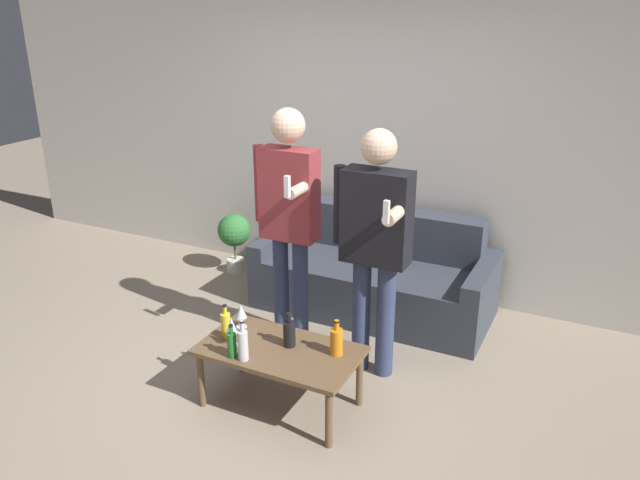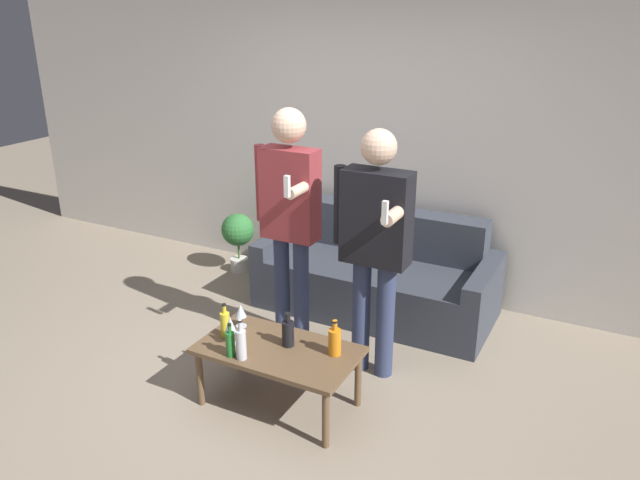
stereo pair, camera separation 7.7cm
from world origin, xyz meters
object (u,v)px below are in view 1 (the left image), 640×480
object	(u,v)px
couch	(376,276)
person_standing_right	(375,236)
bottle_orange	(289,333)
coffee_table	(280,355)
person_standing_left	(289,210)

from	to	relation	value
couch	person_standing_right	xyz separation A→B (m)	(0.33, -0.91, 0.71)
bottle_orange	person_standing_right	distance (m)	0.82
coffee_table	person_standing_right	size ratio (longest dim) A/B	0.58
bottle_orange	coffee_table	bearing A→B (deg)	-122.50
coffee_table	bottle_orange	size ratio (longest dim) A/B	4.40
bottle_orange	person_standing_left	world-z (taller)	person_standing_left
person_standing_right	coffee_table	bearing A→B (deg)	-119.72
person_standing_left	person_standing_right	size ratio (longest dim) A/B	1.04
couch	coffee_table	distance (m)	1.54
coffee_table	person_standing_left	distance (m)	1.03
bottle_orange	person_standing_left	xyz separation A→B (m)	(-0.34, 0.63, 0.56)
couch	bottle_orange	size ratio (longest dim) A/B	8.45
person_standing_left	person_standing_right	xyz separation A→B (m)	(0.67, -0.06, -0.06)
bottle_orange	person_standing_right	world-z (taller)	person_standing_right
person_standing_right	bottle_orange	bearing A→B (deg)	-119.42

